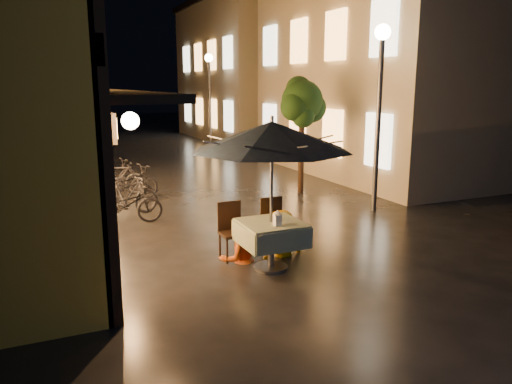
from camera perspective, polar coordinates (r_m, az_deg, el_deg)
name	(u,v)px	position (r m, az deg, el deg)	size (l,w,h in m)	color
ground	(304,253)	(8.95, 5.50, -6.95)	(90.00, 90.00, 0.00)	black
east_building_near	(406,70)	(18.12, 16.75, 13.25)	(7.30, 9.30, 6.80)	#AFA78C
east_building_far	(264,70)	(27.92, 0.93, 13.73)	(7.30, 10.30, 7.30)	#AFA78C
street_tree	(302,104)	(13.58, 5.32, 10.02)	(1.43, 1.20, 3.15)	black
streetlamp_near	(380,85)	(11.79, 13.99, 11.81)	(0.36, 0.36, 4.23)	#59595E
streetlamp_far	(209,84)	(22.53, -5.35, 12.15)	(0.36, 0.36, 4.23)	#59595E
cafe_table	(271,234)	(8.03, 1.74, -4.77)	(0.99, 0.99, 0.78)	#59595E
patio_umbrella	(272,136)	(7.71, 1.81, 6.39)	(2.53, 2.53, 2.46)	#59595E
cafe_chair_left	(231,227)	(8.54, -2.83, -4.07)	(0.42, 0.42, 0.97)	black
cafe_chair_right	(274,222)	(8.84, 2.02, -3.48)	(0.42, 0.42, 0.97)	black
table_lantern	(277,217)	(7.74, 2.47, -2.86)	(0.16, 0.16, 0.25)	white
person_orange	(239,219)	(8.36, -2.01, -3.09)	(0.71, 0.55, 1.45)	orange
person_yellow	(281,212)	(8.64, 2.93, -2.26)	(1.00, 0.57, 1.55)	#E7A000
bicycle_0	(124,205)	(10.92, -14.85, -1.47)	(0.56, 1.61, 0.85)	black
bicycle_1	(127,197)	(11.58, -14.53, -0.54)	(0.42, 1.50, 0.90)	black
bicycle_2	(128,184)	(12.98, -14.42, 0.85)	(0.61, 1.74, 0.91)	black
bicycle_3	(119,178)	(14.05, -15.40, 1.59)	(0.42, 1.48, 0.89)	black
bicycle_4	(110,174)	(14.83, -16.30, 1.96)	(0.55, 1.58, 0.83)	black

